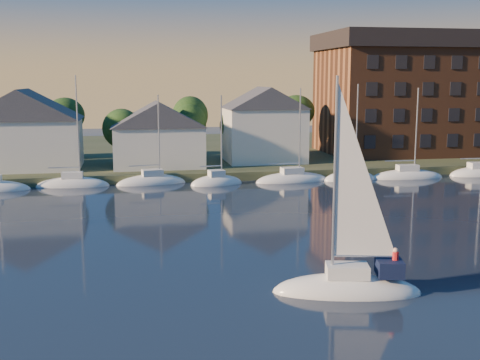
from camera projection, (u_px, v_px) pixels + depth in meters
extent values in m
cube|color=#353F24|center=(191.00, 155.00, 94.18)|extent=(160.00, 50.00, 2.00)
cube|color=brown|center=(212.00, 179.00, 71.88)|extent=(120.00, 3.00, 1.00)
cube|color=silver|center=(25.00, 144.00, 73.05)|extent=(13.00, 9.00, 6.00)
cube|color=silver|center=(158.00, 146.00, 75.06)|extent=(11.00, 8.00, 5.00)
cube|color=silver|center=(264.00, 135.00, 79.37)|extent=(10.00, 8.00, 7.00)
cube|color=brown|center=(426.00, 101.00, 89.22)|extent=(30.00, 16.00, 15.00)
cube|color=black|center=(429.00, 42.00, 87.77)|extent=(31.00, 17.00, 2.40)
cylinder|color=#392619|center=(0.00, 150.00, 77.39)|extent=(0.50, 0.50, 3.50)
cylinder|color=#392619|center=(64.00, 149.00, 78.83)|extent=(0.50, 0.50, 3.50)
sphere|color=#163312|center=(62.00, 115.00, 78.09)|extent=(5.40, 5.40, 5.40)
cylinder|color=#392619|center=(126.00, 148.00, 80.28)|extent=(0.50, 0.50, 3.50)
sphere|color=#163312|center=(125.00, 114.00, 79.54)|extent=(5.40, 5.40, 5.40)
cylinder|color=#392619|center=(186.00, 146.00, 81.73)|extent=(0.50, 0.50, 3.50)
sphere|color=#163312|center=(185.00, 114.00, 80.99)|extent=(5.40, 5.40, 5.40)
cylinder|color=#392619|center=(243.00, 145.00, 83.17)|extent=(0.50, 0.50, 3.50)
sphere|color=#163312|center=(244.00, 113.00, 82.43)|extent=(5.40, 5.40, 5.40)
cylinder|color=#392619|center=(299.00, 144.00, 84.62)|extent=(0.50, 0.50, 3.50)
sphere|color=#163312|center=(300.00, 112.00, 83.88)|extent=(5.40, 5.40, 5.40)
cylinder|color=#392619|center=(353.00, 143.00, 86.07)|extent=(0.50, 0.50, 3.50)
sphere|color=#163312|center=(354.00, 112.00, 85.33)|extent=(5.40, 5.40, 5.40)
cylinder|color=#392619|center=(405.00, 142.00, 87.52)|extent=(0.50, 0.50, 3.50)
sphere|color=#163312|center=(406.00, 111.00, 86.78)|extent=(5.40, 5.40, 5.40)
cylinder|color=#392619|center=(455.00, 141.00, 88.96)|extent=(0.50, 0.50, 3.50)
sphere|color=#163312|center=(457.00, 111.00, 88.22)|extent=(5.40, 5.40, 5.40)
ellipsoid|color=silver|center=(71.00, 188.00, 66.08)|extent=(7.50, 2.40, 2.20)
cube|color=silver|center=(71.00, 176.00, 65.87)|extent=(2.10, 1.32, 0.70)
cylinder|color=#A5A8AD|center=(76.00, 134.00, 65.23)|extent=(0.16, 0.16, 10.00)
cylinder|color=#A5A8AD|center=(63.00, 169.00, 65.58)|extent=(3.15, 0.12, 0.12)
ellipsoid|color=silver|center=(145.00, 185.00, 67.53)|extent=(7.50, 2.40, 2.20)
cube|color=silver|center=(145.00, 174.00, 67.31)|extent=(2.10, 1.32, 0.70)
cylinder|color=#A5A8AD|center=(150.00, 132.00, 66.67)|extent=(0.16, 0.16, 10.00)
cylinder|color=#A5A8AD|center=(137.00, 167.00, 67.02)|extent=(3.15, 0.12, 0.12)
ellipsoid|color=silver|center=(215.00, 183.00, 68.98)|extent=(7.50, 2.40, 2.20)
cube|color=silver|center=(215.00, 172.00, 68.76)|extent=(2.10, 1.32, 0.70)
cylinder|color=#A5A8AD|center=(221.00, 131.00, 68.12)|extent=(0.16, 0.16, 10.00)
cylinder|color=#A5A8AD|center=(208.00, 165.00, 68.47)|extent=(3.15, 0.12, 0.12)
ellipsoid|color=silver|center=(283.00, 181.00, 70.42)|extent=(7.50, 2.40, 2.20)
cube|color=silver|center=(283.00, 170.00, 70.21)|extent=(2.10, 1.32, 0.70)
cylinder|color=#A5A8AD|center=(290.00, 130.00, 69.57)|extent=(0.16, 0.16, 10.00)
cylinder|color=#A5A8AD|center=(276.00, 163.00, 69.92)|extent=(3.15, 0.12, 0.12)
ellipsoid|color=silver|center=(348.00, 179.00, 71.87)|extent=(7.50, 2.40, 2.20)
cube|color=silver|center=(348.00, 168.00, 71.66)|extent=(2.10, 1.32, 0.70)
cylinder|color=#A5A8AD|center=(355.00, 129.00, 71.02)|extent=(0.16, 0.16, 10.00)
cylinder|color=#A5A8AD|center=(341.00, 161.00, 71.36)|extent=(3.15, 0.12, 0.12)
ellipsoid|color=silver|center=(410.00, 177.00, 73.32)|extent=(7.50, 2.40, 2.20)
cube|color=silver|center=(410.00, 166.00, 73.10)|extent=(2.10, 1.32, 0.70)
cylinder|color=#A5A8AD|center=(418.00, 128.00, 72.46)|extent=(0.16, 0.16, 10.00)
cylinder|color=#A5A8AD|center=(404.00, 160.00, 72.81)|extent=(3.15, 0.12, 0.12)
ellipsoid|color=silver|center=(470.00, 175.00, 74.77)|extent=(7.50, 2.40, 2.20)
cube|color=silver|center=(470.00, 165.00, 74.55)|extent=(2.10, 1.32, 0.70)
cylinder|color=#A5A8AD|center=(478.00, 127.00, 73.91)|extent=(0.16, 0.16, 10.00)
cylinder|color=#A5A8AD|center=(465.00, 158.00, 74.26)|extent=(3.15, 0.12, 0.12)
ellipsoid|color=silver|center=(347.00, 293.00, 33.63)|extent=(8.68, 4.43, 2.20)
cube|color=silver|center=(347.00, 271.00, 33.42)|extent=(2.59, 1.94, 0.70)
cylinder|color=#A5A8AD|center=(335.00, 179.00, 32.58)|extent=(0.16, 0.16, 11.06)
cylinder|color=#A5A8AD|center=(364.00, 256.00, 33.24)|extent=(3.43, 0.88, 0.12)
cube|color=black|center=(389.00, 268.00, 33.30)|extent=(1.72, 1.87, 0.90)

